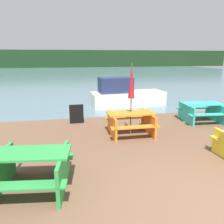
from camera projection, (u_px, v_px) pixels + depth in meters
ground_plane at (210, 211)px, 3.77m from camera, size 60.00×60.00×0.00m
water at (81, 74)px, 33.48m from camera, size 60.00×50.00×0.00m
far_treeline at (75, 59)px, 51.94m from camera, size 80.00×1.60×4.00m
picnic_table_green at (32, 167)px, 4.31m from camera, size 1.68×1.57×0.79m
picnic_table_orange at (131, 121)px, 7.36m from camera, size 1.58×1.41×0.77m
picnic_table_teal at (201, 111)px, 8.83m from camera, size 1.65×1.51×0.76m
umbrella_crimson at (131, 82)px, 7.03m from camera, size 0.21×0.21×2.40m
boat at (125, 95)px, 11.62m from camera, size 3.98×1.60×1.53m
signboard at (77, 114)px, 8.62m from camera, size 0.55×0.08×0.75m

